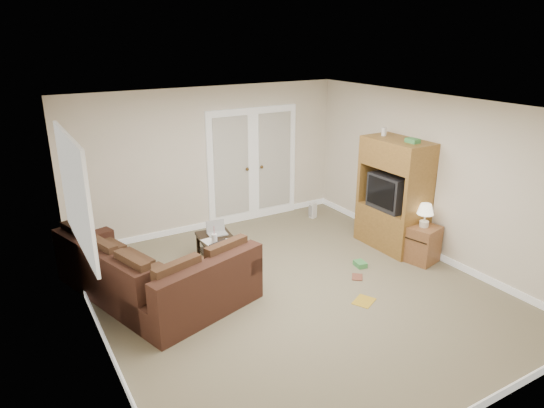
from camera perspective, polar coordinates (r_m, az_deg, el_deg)
floor at (r=6.73m, az=2.56°, el=-10.22°), size 5.50×5.50×0.00m
ceiling at (r=5.91m, az=2.93°, el=11.34°), size 5.00×5.50×0.02m
wall_left at (r=5.36m, az=-20.36°, el=-4.71°), size 0.02×5.50×2.50m
wall_right at (r=7.80m, az=18.34°, el=2.99°), size 0.02×5.50×2.50m
wall_back at (r=8.54m, az=-7.41°, el=5.21°), size 5.00×0.02×2.50m
wall_front at (r=4.39m, az=23.07°, el=-10.63°), size 5.00×0.02×2.50m
baseboards at (r=6.71m, az=2.57°, el=-9.85°), size 5.00×5.50×0.10m
french_doors at (r=8.92m, az=-2.23°, el=4.55°), size 1.80×0.05×2.13m
window_left at (r=6.20m, az=-22.14°, el=1.26°), size 0.05×1.92×1.42m
sectional_sofa at (r=6.56m, az=-13.91°, el=-8.71°), size 2.31×2.62×0.77m
coffee_table at (r=7.36m, az=-6.14°, el=-5.64°), size 0.63×1.06×0.68m
tv_armoire at (r=7.99m, az=14.15°, el=1.16°), size 0.62×1.12×1.92m
side_cabinet at (r=7.76m, az=17.24°, el=-4.16°), size 0.53×0.53×0.93m
space_heater at (r=9.24m, az=4.84°, el=-0.74°), size 0.14×0.12×0.30m
floor_magazine at (r=6.61m, az=10.76°, el=-11.17°), size 0.37×0.34×0.01m
floor_greenbox at (r=7.49m, az=10.33°, el=-6.96°), size 0.17×0.21×0.08m
floor_book at (r=7.17m, az=9.39°, el=-8.43°), size 0.25×0.25×0.02m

